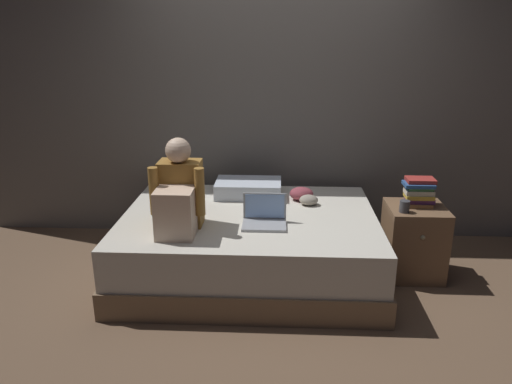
{
  "coord_description": "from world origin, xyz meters",
  "views": [
    {
      "loc": [
        0.03,
        -3.22,
        1.88
      ],
      "look_at": [
        -0.14,
        0.1,
        0.76
      ],
      "focal_mm": 34.01,
      "sensor_mm": 36.0,
      "label": 1
    }
  ],
  "objects_px": {
    "pillow": "(248,188)",
    "bed": "(249,244)",
    "person_sitting": "(179,196)",
    "mug": "(405,206)",
    "laptop": "(264,217)",
    "nightstand": "(413,241)",
    "clothes_pile": "(304,196)",
    "book_stack": "(419,192)"
  },
  "relations": [
    {
      "from": "bed",
      "to": "person_sitting",
      "type": "distance_m",
      "value": 0.77
    },
    {
      "from": "bed",
      "to": "mug",
      "type": "distance_m",
      "value": 1.23
    },
    {
      "from": "mug",
      "to": "book_stack",
      "type": "bearing_deg",
      "value": 47.56
    },
    {
      "from": "laptop",
      "to": "mug",
      "type": "relative_size",
      "value": 3.56
    },
    {
      "from": "person_sitting",
      "to": "mug",
      "type": "height_order",
      "value": "person_sitting"
    },
    {
      "from": "person_sitting",
      "to": "book_stack",
      "type": "bearing_deg",
      "value": 12.84
    },
    {
      "from": "person_sitting",
      "to": "nightstand",
      "type": "bearing_deg",
      "value": 11.79
    },
    {
      "from": "nightstand",
      "to": "person_sitting",
      "type": "xyz_separation_m",
      "value": [
        -1.78,
        -0.37,
        0.47
      ]
    },
    {
      "from": "nightstand",
      "to": "clothes_pile",
      "type": "distance_m",
      "value": 0.95
    },
    {
      "from": "bed",
      "to": "person_sitting",
      "type": "bearing_deg",
      "value": -146.83
    },
    {
      "from": "book_stack",
      "to": "clothes_pile",
      "type": "xyz_separation_m",
      "value": [
        -0.88,
        0.23,
        -0.12
      ]
    },
    {
      "from": "bed",
      "to": "nightstand",
      "type": "xyz_separation_m",
      "value": [
        1.3,
        0.06,
        0.03
      ]
    },
    {
      "from": "bed",
      "to": "person_sitting",
      "type": "relative_size",
      "value": 3.05
    },
    {
      "from": "pillow",
      "to": "clothes_pile",
      "type": "bearing_deg",
      "value": -15.42
    },
    {
      "from": "book_stack",
      "to": "mug",
      "type": "xyz_separation_m",
      "value": [
        -0.14,
        -0.16,
        -0.07
      ]
    },
    {
      "from": "bed",
      "to": "book_stack",
      "type": "height_order",
      "value": "book_stack"
    },
    {
      "from": "person_sitting",
      "to": "mug",
      "type": "bearing_deg",
      "value": 8.68
    },
    {
      "from": "nightstand",
      "to": "clothes_pile",
      "type": "relative_size",
      "value": 2.15
    },
    {
      "from": "bed",
      "to": "laptop",
      "type": "relative_size",
      "value": 6.25
    },
    {
      "from": "laptop",
      "to": "pillow",
      "type": "distance_m",
      "value": 0.67
    },
    {
      "from": "person_sitting",
      "to": "clothes_pile",
      "type": "height_order",
      "value": "person_sitting"
    },
    {
      "from": "laptop",
      "to": "pillow",
      "type": "height_order",
      "value": "laptop"
    },
    {
      "from": "nightstand",
      "to": "bed",
      "type": "bearing_deg",
      "value": -177.45
    },
    {
      "from": "person_sitting",
      "to": "laptop",
      "type": "xyz_separation_m",
      "value": [
        0.6,
        0.11,
        -0.2
      ]
    },
    {
      "from": "bed",
      "to": "pillow",
      "type": "relative_size",
      "value": 3.57
    },
    {
      "from": "mug",
      "to": "person_sitting",
      "type": "bearing_deg",
      "value": -171.32
    },
    {
      "from": "laptop",
      "to": "clothes_pile",
      "type": "distance_m",
      "value": 0.61
    },
    {
      "from": "bed",
      "to": "book_stack",
      "type": "relative_size",
      "value": 8.34
    },
    {
      "from": "person_sitting",
      "to": "bed",
      "type": "bearing_deg",
      "value": 33.17
    },
    {
      "from": "bed",
      "to": "pillow",
      "type": "height_order",
      "value": "pillow"
    },
    {
      "from": "pillow",
      "to": "bed",
      "type": "bearing_deg",
      "value": -85.35
    },
    {
      "from": "pillow",
      "to": "book_stack",
      "type": "relative_size",
      "value": 2.33
    },
    {
      "from": "pillow",
      "to": "clothes_pile",
      "type": "height_order",
      "value": "pillow"
    },
    {
      "from": "bed",
      "to": "person_sitting",
      "type": "xyz_separation_m",
      "value": [
        -0.48,
        -0.31,
        0.51
      ]
    },
    {
      "from": "bed",
      "to": "nightstand",
      "type": "height_order",
      "value": "nightstand"
    },
    {
      "from": "bed",
      "to": "pillow",
      "type": "distance_m",
      "value": 0.56
    },
    {
      "from": "nightstand",
      "to": "clothes_pile",
      "type": "height_order",
      "value": "clothes_pile"
    },
    {
      "from": "nightstand",
      "to": "clothes_pile",
      "type": "xyz_separation_m",
      "value": [
        -0.87,
        0.26,
        0.28
      ]
    },
    {
      "from": "nightstand",
      "to": "laptop",
      "type": "bearing_deg",
      "value": -167.56
    },
    {
      "from": "person_sitting",
      "to": "laptop",
      "type": "distance_m",
      "value": 0.64
    },
    {
      "from": "bed",
      "to": "clothes_pile",
      "type": "xyz_separation_m",
      "value": [
        0.43,
        0.32,
        0.31
      ]
    },
    {
      "from": "nightstand",
      "to": "mug",
      "type": "bearing_deg",
      "value": -137.31
    }
  ]
}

